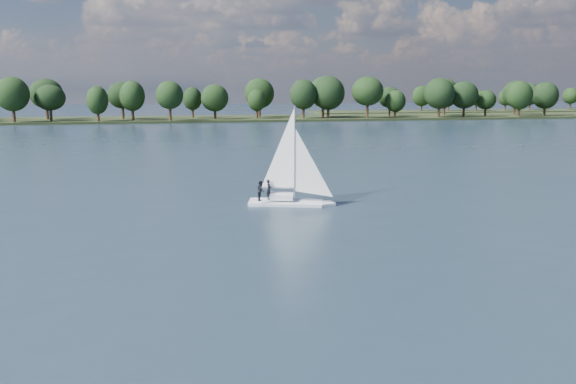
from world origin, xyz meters
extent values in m
plane|color=#233342|center=(0.00, 100.00, 0.00)|extent=(700.00, 700.00, 0.00)
cube|color=black|center=(0.00, 212.00, 0.00)|extent=(660.00, 40.00, 1.50)
cube|color=black|center=(160.00, 260.00, 0.00)|extent=(220.00, 30.00, 1.40)
cube|color=white|center=(-11.16, 45.05, 0.00)|extent=(7.62, 4.24, 0.86)
cube|color=white|center=(-11.16, 45.05, 0.86)|extent=(2.46, 1.90, 0.54)
cylinder|color=silver|center=(-11.16, 45.05, 4.91)|extent=(0.13, 0.13, 8.64)
imported|color=black|center=(-12.85, 45.52, 1.48)|extent=(0.67, 0.80, 1.86)
imported|color=black|center=(-13.72, 44.91, 1.48)|extent=(0.96, 1.08, 1.86)
camera|label=1|loc=(-24.32, -12.29, 10.77)|focal=40.00mm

